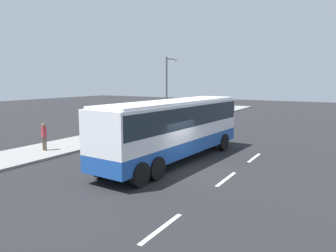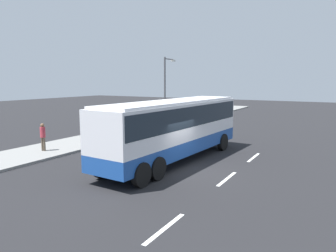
% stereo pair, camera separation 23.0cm
% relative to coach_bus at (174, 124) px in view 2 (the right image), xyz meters
% --- Properties ---
extents(ground_plane, '(120.00, 120.00, 0.00)m').
position_rel_coach_bus_xyz_m(ground_plane, '(-1.36, -1.48, -2.15)').
color(ground_plane, black).
extents(sidewalk_curb, '(80.00, 4.00, 0.15)m').
position_rel_coach_bus_xyz_m(sidewalk_curb, '(-1.36, 8.42, -2.07)').
color(sidewalk_curb, gray).
rests_on(sidewalk_curb, ground_plane).
extents(lane_centreline, '(23.19, 0.16, 0.01)m').
position_rel_coach_bus_xyz_m(lane_centreline, '(-7.27, -3.72, -2.14)').
color(lane_centreline, white).
rests_on(lane_centreline, ground_plane).
extents(coach_bus, '(11.64, 3.21, 3.46)m').
position_rel_coach_bus_xyz_m(coach_bus, '(0.00, 0.00, 0.00)').
color(coach_bus, '#1E4C9E').
rests_on(coach_bus, ground_plane).
extents(pedestrian_near_curb, '(0.32, 0.32, 1.76)m').
position_rel_coach_bus_xyz_m(pedestrian_near_curb, '(-2.35, 8.18, -0.98)').
color(pedestrian_near_curb, brown).
rests_on(pedestrian_near_curb, sidewalk_curb).
extents(street_lamp, '(1.95, 0.24, 6.57)m').
position_rel_coach_bus_xyz_m(street_lamp, '(10.48, 6.63, 1.82)').
color(street_lamp, '#47474C').
rests_on(street_lamp, sidewalk_curb).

